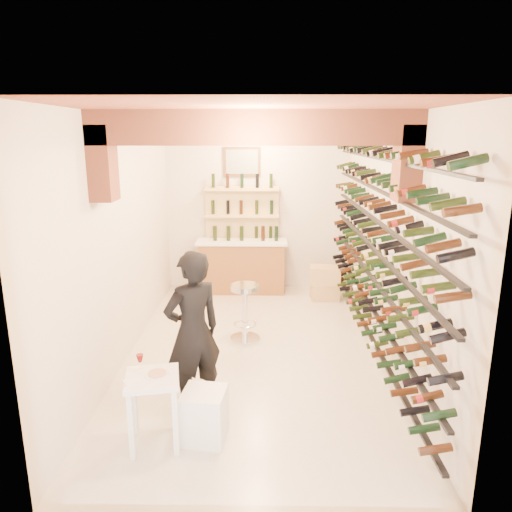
{
  "coord_description": "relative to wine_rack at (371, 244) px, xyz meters",
  "views": [
    {
      "loc": [
        0.09,
        -6.21,
        2.96
      ],
      "look_at": [
        0.0,
        0.3,
        1.3
      ],
      "focal_mm": 33.7,
      "sensor_mm": 36.0,
      "label": 1
    }
  ],
  "objects": [
    {
      "name": "back_shelving",
      "position": [
        -1.83,
        2.89,
        -0.38
      ],
      "size": [
        1.4,
        0.31,
        2.73
      ],
      "color": "#D8B979",
      "rests_on": "ground"
    },
    {
      "name": "white_stool",
      "position": [
        -2.01,
        -2.0,
        -1.29
      ],
      "size": [
        0.46,
        0.46,
        0.52
      ],
      "primitive_type": "cube",
      "rotation": [
        0.0,
        0.0,
        -0.13
      ],
      "color": "white",
      "rests_on": "ground"
    },
    {
      "name": "ground",
      "position": [
        -1.53,
        0.0,
        -1.55
      ],
      "size": [
        6.0,
        6.0,
        0.0
      ],
      "primitive_type": "plane",
      "color": "beige",
      "rests_on": "ground"
    },
    {
      "name": "person",
      "position": [
        -2.19,
        -1.43,
        -0.65
      ],
      "size": [
        0.78,
        0.73,
        1.8
      ],
      "primitive_type": "imported",
      "rotation": [
        0.0,
        0.0,
        3.76
      ],
      "color": "black",
      "rests_on": "ground"
    },
    {
      "name": "wine_rack",
      "position": [
        0.0,
        0.0,
        0.0
      ],
      "size": [
        0.32,
        5.7,
        2.56
      ],
      "color": "black",
      "rests_on": "ground"
    },
    {
      "name": "tasting_table",
      "position": [
        -2.49,
        -2.09,
        -0.95
      ],
      "size": [
        0.58,
        0.58,
        0.88
      ],
      "rotation": [
        0.0,
        0.0,
        0.19
      ],
      "color": "white",
      "rests_on": "ground"
    },
    {
      "name": "crate_upper",
      "position": [
        -0.3,
        2.2,
        -1.09
      ],
      "size": [
        0.58,
        0.43,
        0.32
      ],
      "primitive_type": "cube",
      "rotation": [
        0.0,
        0.0,
        -0.1
      ],
      "color": "tan",
      "rests_on": "crate_lower"
    },
    {
      "name": "room_shell",
      "position": [
        -1.53,
        -0.26,
        0.7
      ],
      "size": [
        3.52,
        6.02,
        3.21
      ],
      "color": "beige",
      "rests_on": "ground"
    },
    {
      "name": "crate_lower",
      "position": [
        -0.3,
        2.2,
        -1.4
      ],
      "size": [
        0.52,
        0.38,
        0.3
      ],
      "primitive_type": "cube",
      "rotation": [
        0.0,
        0.0,
        0.05
      ],
      "color": "tan",
      "rests_on": "ground"
    },
    {
      "name": "back_counter",
      "position": [
        -1.83,
        2.65,
        -1.02
      ],
      "size": [
        1.7,
        0.62,
        1.29
      ],
      "color": "brown",
      "rests_on": "ground"
    },
    {
      "name": "chrome_barstool",
      "position": [
        -1.69,
        0.39,
        -1.06
      ],
      "size": [
        0.44,
        0.44,
        0.85
      ],
      "rotation": [
        0.0,
        0.0,
        0.38
      ],
      "color": "silver",
      "rests_on": "ground"
    }
  ]
}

